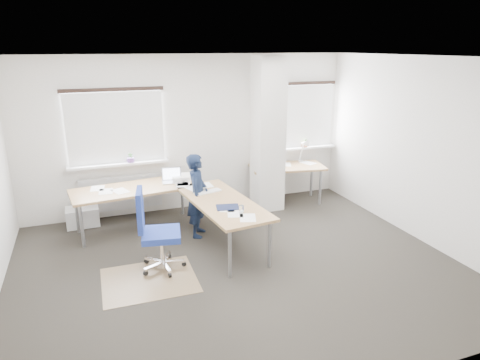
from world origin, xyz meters
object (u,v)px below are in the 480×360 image
object	(u,v)px
desk_main	(179,195)
desk_side	(287,168)
task_chair	(159,247)
person	(198,195)

from	to	relation	value
desk_main	desk_side	world-z (taller)	desk_side
task_chair	person	bearing A→B (deg)	59.07
task_chair	desk_side	bearing A→B (deg)	43.22
desk_main	desk_side	size ratio (longest dim) A/B	1.79
task_chair	person	size ratio (longest dim) A/B	0.86
desk_main	desk_side	xyz separation A→B (m)	(2.31, 0.85, -0.01)
desk_side	task_chair	size ratio (longest dim) A/B	1.30
desk_side	task_chair	world-z (taller)	desk_side
desk_main	person	distance (m)	0.29
person	desk_side	bearing A→B (deg)	-41.88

